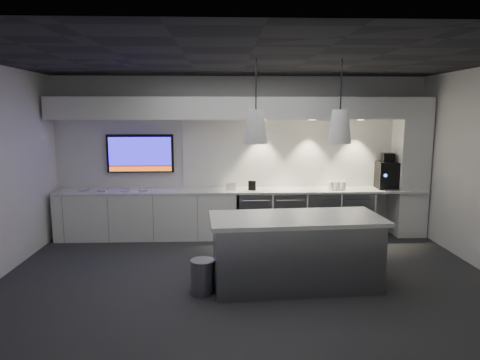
{
  "coord_description": "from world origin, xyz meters",
  "views": [
    {
      "loc": [
        -0.33,
        -5.68,
        2.33
      ],
      "look_at": [
        -0.06,
        1.1,
        1.25
      ],
      "focal_mm": 32.0,
      "sensor_mm": 36.0,
      "label": 1
    }
  ],
  "objects_px": {
    "island": "(295,251)",
    "bin": "(203,276)",
    "coffee_machine": "(387,174)",
    "wall_tv": "(140,153)"
  },
  "relations": [
    {
      "from": "island",
      "to": "bin",
      "type": "xyz_separation_m",
      "value": [
        -1.24,
        -0.18,
        -0.26
      ]
    },
    {
      "from": "coffee_machine",
      "to": "bin",
      "type": "bearing_deg",
      "value": -138.71
    },
    {
      "from": "wall_tv",
      "to": "island",
      "type": "distance_m",
      "value": 3.81
    },
    {
      "from": "wall_tv",
      "to": "bin",
      "type": "xyz_separation_m",
      "value": [
        1.29,
        -2.82,
        -1.34
      ]
    },
    {
      "from": "island",
      "to": "coffee_machine",
      "type": "distance_m",
      "value": 3.28
    },
    {
      "from": "wall_tv",
      "to": "bin",
      "type": "relative_size",
      "value": 2.81
    },
    {
      "from": "wall_tv",
      "to": "bin",
      "type": "distance_m",
      "value": 3.38
    },
    {
      "from": "wall_tv",
      "to": "coffee_machine",
      "type": "relative_size",
      "value": 1.85
    },
    {
      "from": "island",
      "to": "bin",
      "type": "relative_size",
      "value": 5.25
    },
    {
      "from": "island",
      "to": "coffee_machine",
      "type": "relative_size",
      "value": 3.47
    }
  ]
}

